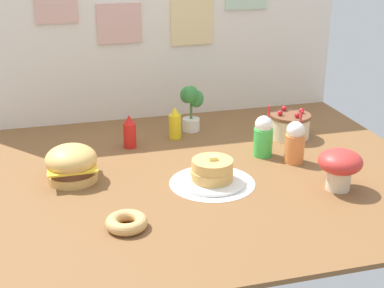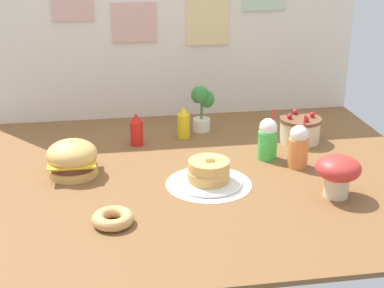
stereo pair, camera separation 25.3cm
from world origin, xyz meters
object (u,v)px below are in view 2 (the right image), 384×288
object	(u,v)px
pancake_stack	(209,173)
mushroom_stool	(338,172)
layer_cake	(300,129)
donut_pink_glaze	(113,218)
burger	(72,159)
cream_soda_cup	(268,139)
ketchup_bottle	(137,130)
mustard_bottle	(184,123)
orange_float_cup	(298,146)
potted_plant	(202,106)

from	to	relation	value
pancake_stack	mushroom_stool	distance (m)	0.54
layer_cake	donut_pink_glaze	distance (m)	1.21
burger	cream_soda_cup	xyz separation A→B (m)	(0.91, 0.04, 0.02)
pancake_stack	ketchup_bottle	size ratio (longest dim) A/B	1.70
burger	mustard_bottle	size ratio (longest dim) A/B	1.33
orange_float_cup	mushroom_stool	bearing A→B (deg)	-79.66
donut_pink_glaze	potted_plant	world-z (taller)	potted_plant
ketchup_bottle	mushroom_stool	bearing A→B (deg)	-42.35
pancake_stack	ketchup_bottle	bearing A→B (deg)	118.31
pancake_stack	orange_float_cup	bearing A→B (deg)	15.32
mustard_bottle	mushroom_stool	size ratio (longest dim) A/B	0.91
pancake_stack	ketchup_bottle	world-z (taller)	ketchup_bottle
donut_pink_glaze	pancake_stack	bearing A→B (deg)	34.24
mustard_bottle	cream_soda_cup	size ratio (longest dim) A/B	0.67
donut_pink_glaze	mushroom_stool	bearing A→B (deg)	5.60
burger	pancake_stack	world-z (taller)	burger
ketchup_bottle	potted_plant	world-z (taller)	potted_plant
donut_pink_glaze	potted_plant	size ratio (longest dim) A/B	0.61
burger	donut_pink_glaze	xyz separation A→B (m)	(0.16, -0.48, -0.05)
ketchup_bottle	cream_soda_cup	xyz separation A→B (m)	(0.60, -0.28, 0.02)
cream_soda_cup	potted_plant	distance (m)	0.49
ketchup_bottle	mustard_bottle	world-z (taller)	same
ketchup_bottle	mushroom_stool	distance (m)	1.05
pancake_stack	orange_float_cup	world-z (taller)	orange_float_cup
pancake_stack	mushroom_stool	world-z (taller)	mushroom_stool
potted_plant	cream_soda_cup	bearing A→B (deg)	-60.41
orange_float_cup	donut_pink_glaze	distance (m)	0.96
potted_plant	mushroom_stool	bearing A→B (deg)	-64.25
ketchup_bottle	mustard_bottle	xyz separation A→B (m)	(0.25, 0.06, 0.00)
donut_pink_glaze	mushroom_stool	size ratio (longest dim) A/B	0.85
ketchup_bottle	mushroom_stool	world-z (taller)	mushroom_stool
ketchup_bottle	orange_float_cup	world-z (taller)	orange_float_cup
donut_pink_glaze	potted_plant	bearing A→B (deg)	61.86
mustard_bottle	mushroom_stool	world-z (taller)	mushroom_stool
ketchup_bottle	donut_pink_glaze	distance (m)	0.81
mushroom_stool	ketchup_bottle	bearing A→B (deg)	137.65
pancake_stack	cream_soda_cup	xyz separation A→B (m)	(0.33, 0.23, 0.05)
layer_cake	mustard_bottle	world-z (taller)	mustard_bottle
potted_plant	layer_cake	bearing A→B (deg)	-26.41
pancake_stack	potted_plant	world-z (taller)	potted_plant
ketchup_bottle	potted_plant	size ratio (longest dim) A/B	0.66
ketchup_bottle	cream_soda_cup	distance (m)	0.66
layer_cake	ketchup_bottle	size ratio (longest dim) A/B	1.25
burger	pancake_stack	size ratio (longest dim) A/B	0.78
cream_soda_cup	orange_float_cup	xyz separation A→B (m)	(0.11, -0.11, 0.00)
mustard_bottle	mushroom_stool	xyz separation A→B (m)	(0.53, -0.77, 0.03)
burger	mustard_bottle	world-z (taller)	mustard_bottle
pancake_stack	mustard_bottle	xyz separation A→B (m)	(-0.03, 0.57, 0.03)
layer_cake	mustard_bottle	bearing A→B (deg)	165.83
cream_soda_cup	burger	bearing A→B (deg)	-177.41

